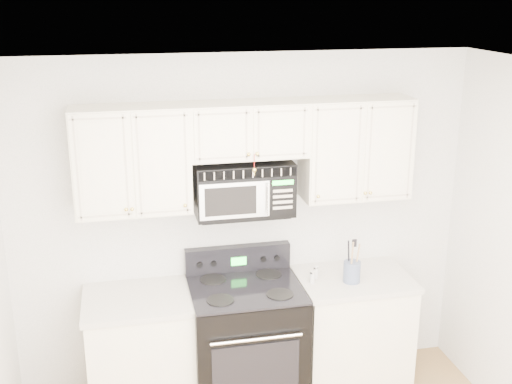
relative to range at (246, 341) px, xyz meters
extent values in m
cube|color=silver|center=(0.06, -1.41, 2.12)|extent=(3.50, 3.50, 0.01)
cube|color=white|center=(0.06, 0.34, 0.82)|extent=(3.50, 0.01, 2.60)
cube|color=#F3ECCA|center=(-0.74, 0.03, -0.04)|extent=(0.82, 0.63, 0.88)
cube|color=beige|center=(-0.74, 0.03, 0.42)|extent=(0.86, 0.65, 0.04)
cube|color=#F3ECCA|center=(0.86, 0.03, -0.04)|extent=(0.82, 0.63, 0.88)
cube|color=beige|center=(0.86, 0.03, 0.42)|extent=(0.86, 0.65, 0.04)
cube|color=black|center=(0.86, 0.07, -0.43)|extent=(0.82, 0.55, 0.10)
cube|color=black|center=(0.00, -0.01, -0.02)|extent=(0.82, 0.70, 0.92)
cube|color=black|center=(0.00, -0.36, -0.03)|extent=(0.63, 0.01, 0.43)
cylinder|color=white|center=(0.00, -0.39, 0.24)|extent=(0.65, 0.02, 0.02)
cube|color=black|center=(0.00, -0.01, 0.44)|extent=(0.82, 0.70, 0.02)
cube|color=black|center=(0.00, 0.30, 0.54)|extent=(0.82, 0.08, 0.22)
cube|color=#25DE36|center=(0.00, 0.26, 0.54)|extent=(0.12, 0.00, 0.06)
cube|color=#F3ECCA|center=(-0.76, 0.18, 1.41)|extent=(0.80, 0.33, 0.75)
cube|color=#F3ECCA|center=(0.88, 0.18, 1.41)|extent=(0.80, 0.33, 0.75)
cube|color=#F3ECCA|center=(0.06, 0.18, 1.59)|extent=(0.84, 0.33, 0.39)
sphere|color=#D4BD55|center=(-0.78, -0.01, 1.12)|extent=(0.03, 0.03, 0.03)
sphere|color=#D4BD55|center=(-0.42, -0.01, 1.12)|extent=(0.03, 0.03, 0.03)
sphere|color=#D4BD55|center=(0.54, -0.01, 1.12)|extent=(0.03, 0.03, 0.03)
sphere|color=#D4BD55|center=(0.90, -0.01, 1.12)|extent=(0.03, 0.03, 0.03)
sphere|color=#D4BD55|center=(0.03, -0.01, 1.46)|extent=(0.03, 0.03, 0.03)
sphere|color=#D4BD55|center=(0.09, -0.01, 1.46)|extent=(0.03, 0.03, 0.03)
cylinder|color=#AD1513|center=(0.07, -0.01, 1.40)|extent=(0.01, 0.00, 0.11)
sphere|color=#D4BD55|center=(0.07, -0.01, 1.34)|extent=(0.04, 0.04, 0.04)
cube|color=black|center=(0.02, 0.17, 1.16)|extent=(0.71, 0.36, 0.39)
cube|color=#BCAF9D|center=(0.02, 0.00, 1.32)|extent=(0.69, 0.01, 0.07)
cube|color=#BDBDBD|center=(-0.08, -0.01, 1.13)|extent=(0.50, 0.01, 0.26)
cube|color=black|center=(-0.11, -0.02, 1.13)|extent=(0.37, 0.01, 0.21)
cube|color=black|center=(0.27, -0.01, 1.13)|extent=(0.19, 0.01, 0.26)
cube|color=#25DE36|center=(0.27, -0.02, 1.24)|extent=(0.15, 0.00, 0.03)
cylinder|color=white|center=(0.16, -0.05, 1.13)|extent=(0.02, 0.02, 0.22)
cylinder|color=#4E5572|center=(0.80, -0.05, 0.52)|extent=(0.13, 0.13, 0.16)
cylinder|color=tan|center=(0.84, -0.05, 0.60)|extent=(0.01, 0.01, 0.28)
cylinder|color=black|center=(0.79, -0.02, 0.61)|extent=(0.01, 0.01, 0.30)
cylinder|color=tan|center=(0.79, -0.08, 0.62)|extent=(0.01, 0.01, 0.32)
cylinder|color=silver|center=(0.51, -0.01, 0.48)|extent=(0.04, 0.04, 0.08)
cylinder|color=white|center=(0.51, -0.01, 0.52)|extent=(0.04, 0.04, 0.02)
cylinder|color=silver|center=(0.56, 0.07, 0.48)|extent=(0.04, 0.04, 0.08)
cylinder|color=white|center=(0.56, 0.07, 0.52)|extent=(0.04, 0.04, 0.02)
camera|label=1|loc=(-0.83, -4.20, 2.54)|focal=45.00mm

